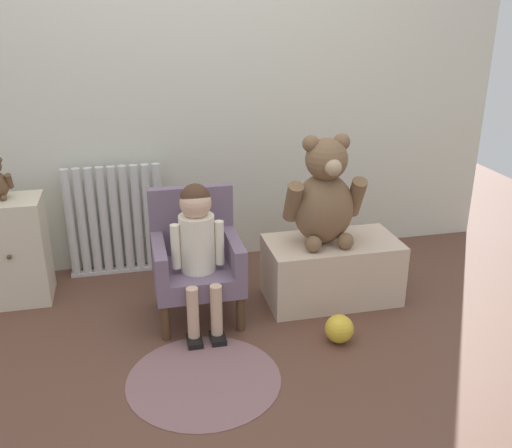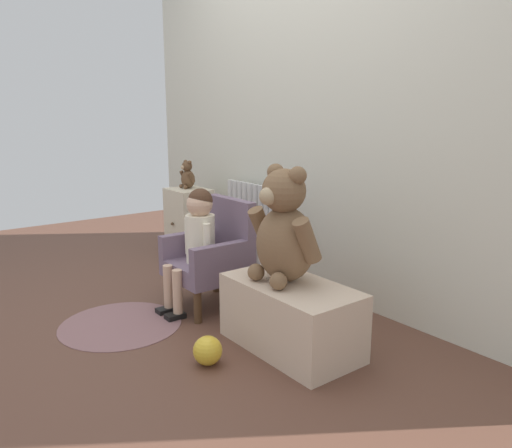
# 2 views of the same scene
# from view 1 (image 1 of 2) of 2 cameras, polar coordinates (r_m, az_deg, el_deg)

# --- Properties ---
(ground_plane) EXTENTS (6.00, 6.00, 0.00)m
(ground_plane) POSITION_cam_1_polar(r_m,az_deg,el_deg) (2.57, -2.49, -14.39)
(ground_plane) COLOR brown
(back_wall) EXTENTS (3.80, 0.05, 2.40)m
(back_wall) POSITION_cam_1_polar(r_m,az_deg,el_deg) (3.31, -6.95, 16.06)
(back_wall) COLOR beige
(back_wall) RESTS_ON ground_plane
(radiator) EXTENTS (0.56, 0.05, 0.65)m
(radiator) POSITION_cam_1_polar(r_m,az_deg,el_deg) (3.37, -13.86, 0.27)
(radiator) COLOR silver
(radiator) RESTS_ON ground_plane
(small_dresser) EXTENTS (0.33, 0.29, 0.57)m
(small_dresser) POSITION_cam_1_polar(r_m,az_deg,el_deg) (3.24, -22.99, -2.46)
(small_dresser) COLOR beige
(small_dresser) RESTS_ON ground_plane
(child_armchair) EXTENTS (0.42, 0.41, 0.64)m
(child_armchair) POSITION_cam_1_polar(r_m,az_deg,el_deg) (2.86, -6.05, -3.31)
(child_armchair) COLOR slate
(child_armchair) RESTS_ON ground_plane
(child_figure) EXTENTS (0.25, 0.35, 0.72)m
(child_figure) POSITION_cam_1_polar(r_m,az_deg,el_deg) (2.70, -5.87, -1.28)
(child_figure) COLOR #F1E8CE
(child_figure) RESTS_ON ground_plane
(low_bench) EXTENTS (0.69, 0.37, 0.33)m
(low_bench) POSITION_cam_1_polar(r_m,az_deg,el_deg) (3.07, 7.54, -4.57)
(low_bench) COLOR beige
(low_bench) RESTS_ON ground_plane
(large_teddy_bear) EXTENTS (0.41, 0.29, 0.57)m
(large_teddy_bear) POSITION_cam_1_polar(r_m,az_deg,el_deg) (2.89, 6.86, 2.73)
(large_teddy_bear) COLOR brown
(large_teddy_bear) RESTS_ON low_bench
(floor_rug) EXTENTS (0.66, 0.66, 0.01)m
(floor_rug) POSITION_cam_1_polar(r_m,az_deg,el_deg) (2.52, -5.24, -15.19)
(floor_rug) COLOR #835B5D
(floor_rug) RESTS_ON ground_plane
(toy_ball) EXTENTS (0.14, 0.14, 0.14)m
(toy_ball) POSITION_cam_1_polar(r_m,az_deg,el_deg) (2.75, 8.33, -10.32)
(toy_ball) COLOR gold
(toy_ball) RESTS_ON ground_plane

